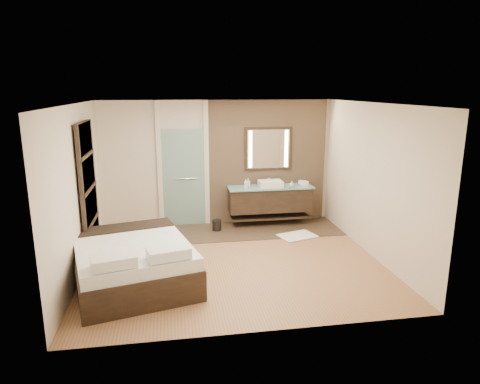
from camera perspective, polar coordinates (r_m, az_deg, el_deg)
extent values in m
plane|color=#8E5F3B|center=(7.56, -0.89, -9.20)|extent=(5.00, 5.00, 0.00)
cube|color=#35271D|center=(9.13, 1.35, -5.06)|extent=(3.80, 1.30, 0.01)
cube|color=#9D785A|center=(9.48, 3.69, 4.01)|extent=(2.60, 0.08, 2.70)
cube|color=black|center=(9.37, 4.02, -1.00)|extent=(1.80, 0.50, 0.50)
cube|color=black|center=(9.47, 3.98, -3.28)|extent=(1.71, 0.45, 0.04)
cube|color=#84CAC6|center=(9.28, 4.07, 0.64)|extent=(1.85, 0.55, 0.03)
cube|color=white|center=(9.26, 4.08, 1.12)|extent=(0.50, 0.38, 0.13)
cylinder|color=silver|center=(9.44, 3.82, 1.49)|extent=(0.03, 0.03, 0.18)
cylinder|color=silver|center=(9.38, 3.88, 1.92)|extent=(0.02, 0.10, 0.02)
cube|color=black|center=(9.38, 3.79, 5.76)|extent=(1.06, 0.03, 0.96)
cube|color=white|center=(9.37, 3.81, 5.75)|extent=(0.94, 0.01, 0.84)
cube|color=#FFECBF|center=(9.28, 1.40, 5.70)|extent=(0.07, 0.01, 0.80)
cube|color=#FFECBF|center=(9.46, 6.19, 5.78)|extent=(0.07, 0.01, 0.80)
cube|color=silver|center=(9.29, -7.52, 1.83)|extent=(0.90, 0.05, 2.10)
cylinder|color=silver|center=(9.24, -7.20, 1.78)|extent=(0.45, 0.03, 0.03)
cube|color=beige|center=(9.24, -10.69, 3.55)|extent=(0.10, 0.08, 2.70)
cube|color=beige|center=(9.27, -4.49, 3.77)|extent=(0.10, 0.08, 2.70)
cube|color=black|center=(7.82, -19.52, 0.02)|extent=(0.06, 1.20, 2.40)
cube|color=#F3E4CC|center=(8.04, -18.91, -5.74)|extent=(0.02, 1.06, 0.52)
cube|color=#F3E4CC|center=(7.87, -19.24, -1.70)|extent=(0.02, 1.06, 0.52)
cube|color=#F3E4CC|center=(7.74, -19.58, 2.50)|extent=(0.02, 1.06, 0.52)
cube|color=#F3E4CC|center=(7.66, -19.93, 6.81)|extent=(0.02, 1.06, 0.52)
cube|color=black|center=(6.91, -14.05, -9.86)|extent=(2.14, 2.44, 0.46)
cube|color=silver|center=(6.79, -14.21, -7.34)|extent=(2.07, 2.38, 0.19)
cube|color=black|center=(7.49, -15.27, -4.63)|extent=(1.69, 0.85, 0.04)
cube|color=silver|center=(5.90, -16.46, -8.88)|extent=(0.64, 0.45, 0.15)
cube|color=silver|center=(6.02, -9.47, -8.04)|extent=(0.64, 0.45, 0.15)
cube|color=white|center=(8.81, 7.64, -5.81)|extent=(0.84, 0.69, 0.02)
cylinder|color=black|center=(9.07, -3.10, -4.46)|extent=(0.23, 0.23, 0.24)
cube|color=white|center=(9.44, 8.63, 1.15)|extent=(0.15, 0.15, 0.10)
imported|color=silver|center=(9.09, 0.77, 1.13)|extent=(0.10, 0.10, 0.20)
imported|color=#B2B2B2|center=(9.22, 1.09, 1.28)|extent=(0.10, 0.10, 0.19)
imported|color=#A8D4D0|center=(9.24, 6.90, 1.05)|extent=(0.13, 0.13, 0.13)
imported|color=silver|center=(9.48, 8.14, 1.23)|extent=(0.17, 0.17, 0.10)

